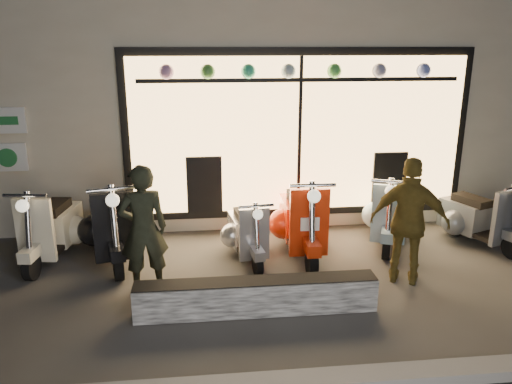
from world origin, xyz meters
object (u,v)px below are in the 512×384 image
(scooter_red, at_px, (301,219))
(woman, at_px, (409,222))
(graffiti_barrier, at_px, (256,296))
(scooter_silver, at_px, (246,231))
(man, at_px, (143,229))

(scooter_red, distance_m, woman, 1.66)
(graffiti_barrier, xyz_separation_m, woman, (1.97, 0.56, 0.61))
(scooter_silver, xyz_separation_m, woman, (1.94, -1.05, 0.45))
(graffiti_barrier, xyz_separation_m, man, (-1.29, 0.70, 0.60))
(graffiti_barrier, height_order, man, man)
(graffiti_barrier, distance_m, scooter_red, 1.94)
(woman, bearing_deg, man, 21.87)
(graffiti_barrier, xyz_separation_m, scooter_silver, (0.03, 1.61, 0.17))
(scooter_silver, xyz_separation_m, man, (-1.32, -0.91, 0.43))
(scooter_silver, bearing_deg, woman, -36.37)
(scooter_red, bearing_deg, graffiti_barrier, -114.82)
(scooter_red, distance_m, man, 2.39)
(woman, bearing_deg, scooter_red, -21.84)
(graffiti_barrier, relative_size, scooter_silver, 2.12)
(scooter_silver, distance_m, man, 1.66)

